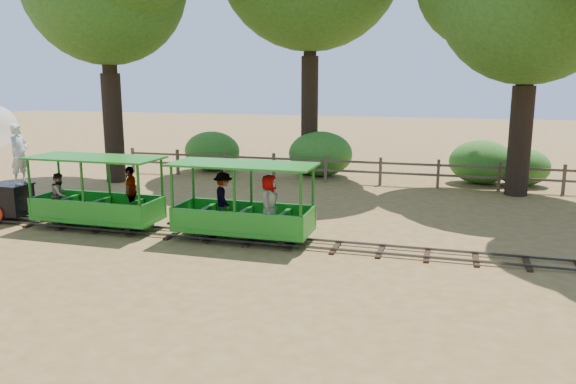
# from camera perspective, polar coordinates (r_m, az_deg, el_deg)

# --- Properties ---
(ground) EXTENTS (90.00, 90.00, 0.00)m
(ground) POSITION_cam_1_polar(r_m,az_deg,el_deg) (12.93, 0.50, -5.39)
(ground) COLOR #9E7C44
(ground) RESTS_ON ground
(track) EXTENTS (22.00, 1.00, 0.10)m
(track) POSITION_cam_1_polar(r_m,az_deg,el_deg) (12.91, 0.50, -5.10)
(track) COLOR #3F3D3A
(track) RESTS_ON ground
(carriage_front) EXTENTS (3.35, 1.37, 1.74)m
(carriage_front) POSITION_cam_1_polar(r_m,az_deg,el_deg) (14.91, -18.75, -0.73)
(carriage_front) COLOR #1B7C1B
(carriage_front) RESTS_ON track
(carriage_rear) EXTENTS (3.35, 1.37, 1.74)m
(carriage_rear) POSITION_cam_1_polar(r_m,az_deg,el_deg) (13.12, -4.60, -1.59)
(carriage_rear) COLOR #1B7C1B
(carriage_rear) RESTS_ON track
(fence) EXTENTS (18.10, 0.10, 1.00)m
(fence) POSITION_cam_1_polar(r_m,az_deg,el_deg) (20.44, 6.59, 2.46)
(fence) COLOR brown
(fence) RESTS_ON ground
(shrub_west) EXTENTS (2.34, 1.80, 1.62)m
(shrub_west) POSITION_cam_1_polar(r_m,az_deg,el_deg) (23.40, -7.73, 4.14)
(shrub_west) COLOR #2D6B1E
(shrub_west) RESTS_ON ground
(shrub_mid_w) EXTENTS (2.52, 1.94, 1.74)m
(shrub_mid_w) POSITION_cam_1_polar(r_m,az_deg,el_deg) (21.95, 3.32, 3.90)
(shrub_mid_w) COLOR #2D6B1E
(shrub_mid_w) RESTS_ON ground
(shrub_mid_e) EXTENTS (1.93, 1.48, 1.33)m
(shrub_mid_e) POSITION_cam_1_polar(r_m,az_deg,el_deg) (21.58, 22.68, 2.36)
(shrub_mid_e) COLOR #2D6B1E
(shrub_mid_e) RESTS_ON ground
(shrub_east) EXTENTS (2.28, 1.76, 1.58)m
(shrub_east) POSITION_cam_1_polar(r_m,az_deg,el_deg) (21.45, 19.06, 2.90)
(shrub_east) COLOR #2D6B1E
(shrub_east) RESTS_ON ground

